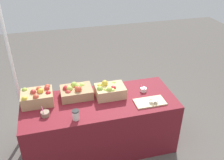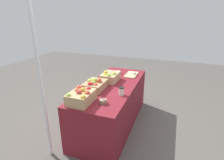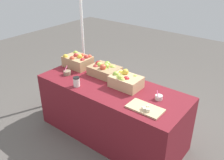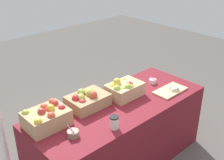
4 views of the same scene
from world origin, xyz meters
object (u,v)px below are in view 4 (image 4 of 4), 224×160
Objects in this scene: apple_crate_left at (47,117)px; cutting_board_front at (170,90)px; sample_bowl_mid at (73,134)px; coffee_cup at (114,122)px; apple_crate_middle at (87,99)px; sample_bowl_near at (153,81)px; apple_crate_right at (124,89)px.

apple_crate_left reaches higher than cutting_board_front.
sample_bowl_mid is 0.36m from coffee_cup.
coffee_cup is at bearing -24.32° from sample_bowl_mid.
apple_crate_middle reaches higher than sample_bowl_mid.
coffee_cup is at bearing -174.96° from cutting_board_front.
sample_bowl_near is at bearing 20.26° from coffee_cup.
cutting_board_front is (0.44, -0.27, -0.07)m from apple_crate_right.
cutting_board_front is 0.26m from sample_bowl_near.
apple_crate_middle is 1.04× the size of cutting_board_front.
apple_crate_right reaches higher than sample_bowl_near.
sample_bowl_mid reaches higher than cutting_board_front.
apple_crate_middle reaches higher than coffee_cup.
sample_bowl_mid is at bearing -75.31° from apple_crate_left.
sample_bowl_near is at bearing -3.69° from apple_crate_left.
cutting_board_front is 3.12× the size of coffee_cup.
apple_crate_middle is at bearing 172.83° from sample_bowl_near.
apple_crate_middle is 1.07× the size of apple_crate_right.
coffee_cup is at bearing -159.74° from sample_bowl_near.
apple_crate_left is 1.02× the size of apple_crate_right.
sample_bowl_near is 0.99m from coffee_cup.
sample_bowl_near is 0.82× the size of coffee_cup.
apple_crate_middle is at bearing 2.84° from apple_crate_left.
sample_bowl_near is (0.01, 0.26, 0.01)m from cutting_board_front.
apple_crate_left reaches higher than apple_crate_middle.
sample_bowl_mid is (-0.39, -0.30, -0.05)m from apple_crate_middle.
apple_crate_right reaches higher than coffee_cup.
apple_crate_left is at bearing 133.18° from coffee_cup.
apple_crate_left is 1.36m from cutting_board_front.
apple_crate_left is 0.88m from apple_crate_right.
apple_crate_middle is (0.46, 0.02, -0.01)m from apple_crate_left.
apple_crate_right is 0.52m from cutting_board_front.
sample_bowl_mid is at bearing -142.29° from apple_crate_middle.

